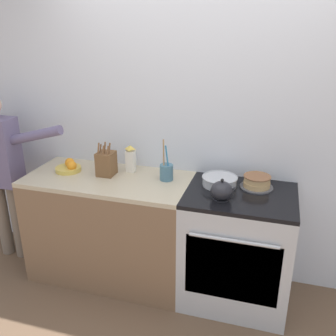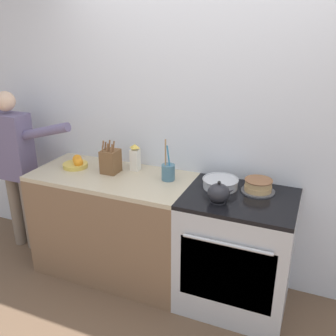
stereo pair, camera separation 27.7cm
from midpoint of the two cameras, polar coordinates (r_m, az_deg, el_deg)
The scene contains 12 objects.
ground_plane at distance 3.06m, azimuth 4.55°, elevation -21.55°, with size 16.00×16.00×0.00m, color brown.
wall_back at distance 2.98m, azimuth 9.31°, elevation 5.99°, with size 8.00×0.04×2.60m.
counter_cabinet at distance 3.25m, azimuth -5.79°, elevation -8.57°, with size 1.32×0.64×0.92m.
stove_range at distance 2.96m, azimuth 13.01°, elevation -12.38°, with size 0.80×0.67×0.92m.
layer_cake at distance 2.84m, azimuth 16.33°, elevation -2.71°, with size 0.25×0.25×0.10m.
tea_kettle at distance 2.61m, azimuth 10.80°, elevation -3.86°, with size 0.19×0.16×0.16m.
mixing_bowl at distance 2.84m, azimuth 10.77°, elevation -2.33°, with size 0.27×0.27×0.07m.
knife_block at distance 3.07m, azimuth -6.21°, elevation 1.01°, with size 0.13×0.14×0.28m.
utensil_crock at distance 2.92m, azimuth 2.74°, elevation -0.60°, with size 0.11×0.11×0.33m.
fruit_bowl at distance 3.25m, azimuth -11.46°, elevation 0.64°, with size 0.21×0.21×0.10m.
milk_carton at distance 3.10m, azimuth -2.49°, elevation 1.51°, with size 0.07×0.07×0.23m.
person_baker at distance 3.63m, azimuth -20.29°, elevation 1.19°, with size 0.90×0.20×1.52m.
Camera 2 is at (0.78, -2.09, 2.08)m, focal length 40.00 mm.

